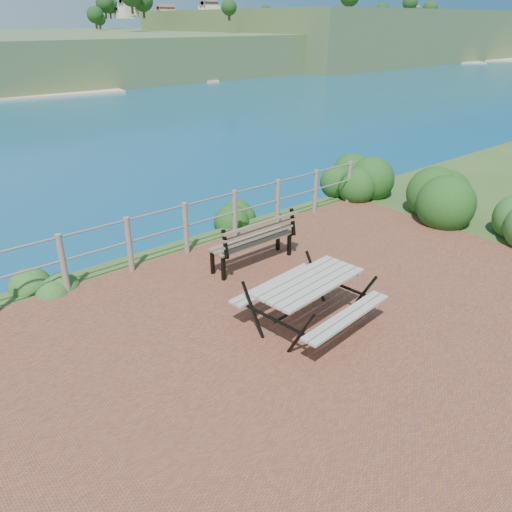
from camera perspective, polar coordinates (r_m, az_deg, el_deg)
The scene contains 9 objects.
ground at distance 7.28m, azimuth 6.70°, elevation -8.34°, with size 10.00×7.00×0.12m, color brown.
safety_railing at distance 9.34m, azimuth -8.05°, elevation 3.44°, with size 9.40×0.10×1.00m.
distant_bay at distance 272.54m, azimuth 0.88°, elevation 24.13°, with size 290.00×232.36×24.00m.
picnic_table at distance 7.13m, azimuth 6.07°, elevation -4.79°, with size 1.74×1.45×0.71m.
park_bench at distance 8.80m, azimuth -0.43°, elevation 2.60°, with size 1.67×0.43×0.94m.
shrub_right_front at distance 12.04m, azimuth 19.14°, elevation 4.39°, with size 1.55×1.55×2.19m, color #123A12.
shrub_right_edge at distance 13.04m, azimuth 11.08°, elevation 6.90°, with size 1.25×1.25×1.78m, color #123A12.
shrub_lip_west at distance 8.99m, azimuth -23.02°, elevation -3.40°, with size 0.88×0.88×0.66m, color #24491B.
shrub_lip_east at distance 11.29m, azimuth -2.37°, elevation 4.46°, with size 0.80×0.80×0.56m, color #123A12.
Camera 1 is at (-4.50, -4.08, 4.01)m, focal length 35.00 mm.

